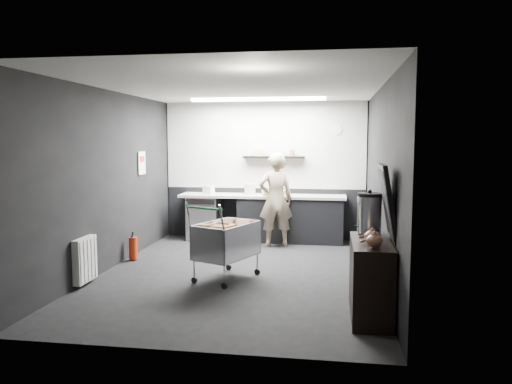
# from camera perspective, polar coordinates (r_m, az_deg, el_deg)

# --- Properties ---
(floor) EXTENTS (5.50, 5.50, 0.00)m
(floor) POSITION_cam_1_polar(r_m,az_deg,el_deg) (7.43, -1.94, -9.27)
(floor) COLOR black
(floor) RESTS_ON ground
(ceiling) EXTENTS (5.50, 5.50, 0.00)m
(ceiling) POSITION_cam_1_polar(r_m,az_deg,el_deg) (7.21, -2.02, 11.92)
(ceiling) COLOR beige
(ceiling) RESTS_ON wall_back
(wall_back) EXTENTS (5.50, 0.00, 5.50)m
(wall_back) POSITION_cam_1_polar(r_m,az_deg,el_deg) (9.90, 0.98, 2.47)
(wall_back) COLOR black
(wall_back) RESTS_ON floor
(wall_front) EXTENTS (5.50, 0.00, 5.50)m
(wall_front) POSITION_cam_1_polar(r_m,az_deg,el_deg) (4.54, -8.45, -1.71)
(wall_front) COLOR black
(wall_front) RESTS_ON floor
(wall_left) EXTENTS (0.00, 5.50, 5.50)m
(wall_left) POSITION_cam_1_polar(r_m,az_deg,el_deg) (7.81, -16.55, 1.30)
(wall_left) COLOR black
(wall_left) RESTS_ON floor
(wall_right) EXTENTS (0.00, 5.50, 5.50)m
(wall_right) POSITION_cam_1_polar(r_m,az_deg,el_deg) (7.10, 14.09, 0.92)
(wall_right) COLOR black
(wall_right) RESTS_ON floor
(kitchen_wall_panel) EXTENTS (3.95, 0.02, 1.70)m
(kitchen_wall_panel) POSITION_cam_1_polar(r_m,az_deg,el_deg) (9.86, 0.97, 5.37)
(kitchen_wall_panel) COLOR #B5B5B1
(kitchen_wall_panel) RESTS_ON wall_back
(dado_panel) EXTENTS (3.95, 0.02, 1.00)m
(dado_panel) POSITION_cam_1_polar(r_m,az_deg,el_deg) (9.97, 0.95, -2.41)
(dado_panel) COLOR black
(dado_panel) RESTS_ON wall_back
(floating_shelf) EXTENTS (1.20, 0.22, 0.04)m
(floating_shelf) POSITION_cam_1_polar(r_m,az_deg,el_deg) (9.74, 2.04, 4.00)
(floating_shelf) COLOR black
(floating_shelf) RESTS_ON wall_back
(wall_clock) EXTENTS (0.20, 0.03, 0.20)m
(wall_clock) POSITION_cam_1_polar(r_m,az_deg,el_deg) (9.77, 9.19, 7.05)
(wall_clock) COLOR silver
(wall_clock) RESTS_ON wall_back
(poster) EXTENTS (0.02, 0.30, 0.40)m
(poster) POSITION_cam_1_polar(r_m,az_deg,el_deg) (8.99, -12.94, 3.25)
(poster) COLOR white
(poster) RESTS_ON wall_left
(poster_red_band) EXTENTS (0.02, 0.22, 0.10)m
(poster_red_band) POSITION_cam_1_polar(r_m,az_deg,el_deg) (8.98, -12.92, 3.69)
(poster_red_band) COLOR red
(poster_red_band) RESTS_ON poster
(radiator) EXTENTS (0.10, 0.50, 0.60)m
(radiator) POSITION_cam_1_polar(r_m,az_deg,el_deg) (7.14, -18.97, -7.32)
(radiator) COLOR silver
(radiator) RESTS_ON wall_left
(ceiling_strip) EXTENTS (2.40, 0.20, 0.04)m
(ceiling_strip) POSITION_cam_1_polar(r_m,az_deg,el_deg) (9.02, 0.21, 10.53)
(ceiling_strip) COLOR white
(ceiling_strip) RESTS_ON ceiling
(prep_counter) EXTENTS (3.20, 0.61, 0.90)m
(prep_counter) POSITION_cam_1_polar(r_m,az_deg,el_deg) (9.65, 1.50, -2.95)
(prep_counter) COLOR black
(prep_counter) RESTS_ON floor
(person) EXTENTS (0.72, 0.57, 1.73)m
(person) POSITION_cam_1_polar(r_m,az_deg,el_deg) (9.14, 2.28, -0.88)
(person) COLOR beige
(person) RESTS_ON floor
(shopping_cart) EXTENTS (0.94, 1.20, 1.08)m
(shopping_cart) POSITION_cam_1_polar(r_m,az_deg,el_deg) (7.03, -3.43, -5.84)
(shopping_cart) COLOR silver
(shopping_cart) RESTS_ON floor
(sideboard) EXTENTS (0.48, 1.13, 1.69)m
(sideboard) POSITION_cam_1_polar(r_m,az_deg,el_deg) (5.74, 13.06, -8.41)
(sideboard) COLOR black
(sideboard) RESTS_ON floor
(fire_extinguisher) EXTENTS (0.14, 0.14, 0.45)m
(fire_extinguisher) POSITION_cam_1_polar(r_m,az_deg,el_deg) (8.39, -13.87, -6.15)
(fire_extinguisher) COLOR #B2250B
(fire_extinguisher) RESTS_ON floor
(cardboard_box) EXTENTS (0.58, 0.50, 0.10)m
(cardboard_box) POSITION_cam_1_polar(r_m,az_deg,el_deg) (9.53, 2.28, -0.09)
(cardboard_box) COLOR tan
(cardboard_box) RESTS_ON prep_counter
(pink_tub) EXTENTS (0.21, 0.21, 0.21)m
(pink_tub) POSITION_cam_1_polar(r_m,az_deg,el_deg) (9.64, -0.70, 0.32)
(pink_tub) COLOR beige
(pink_tub) RESTS_ON prep_counter
(white_container) EXTENTS (0.23, 0.20, 0.16)m
(white_container) POSITION_cam_1_polar(r_m,az_deg,el_deg) (9.76, -5.42, 0.23)
(white_container) COLOR silver
(white_container) RESTS_ON prep_counter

